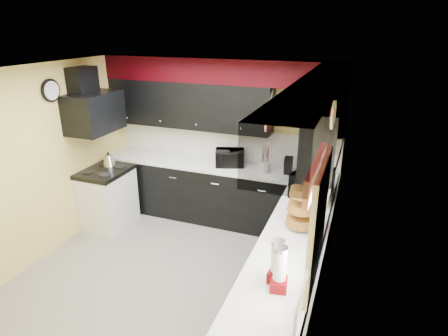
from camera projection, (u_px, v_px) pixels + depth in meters
name	position (u px, v px, depth m)	size (l,w,h in m)	color
ground	(173.00, 272.00, 4.74)	(3.60, 3.60, 0.00)	gray
wall_back	(223.00, 140.00, 5.86)	(3.60, 0.06, 2.50)	#E0C666
wall_right	(329.00, 207.00, 3.70)	(0.06, 3.60, 2.50)	#E0C666
wall_left	(46.00, 163.00, 4.88)	(0.06, 3.60, 2.50)	#E0C666
ceiling	(161.00, 70.00, 3.84)	(3.60, 3.60, 0.06)	white
cab_back	(217.00, 193.00, 5.89)	(3.60, 0.60, 0.90)	black
cab_right	(288.00, 285.00, 3.82)	(0.60, 3.00, 0.90)	black
counter_back	(217.00, 166.00, 5.72)	(3.62, 0.64, 0.04)	white
counter_right	(291.00, 246.00, 3.65)	(0.64, 3.02, 0.04)	white
splash_back	(223.00, 143.00, 5.87)	(3.60, 0.02, 0.50)	white
splash_right	(327.00, 212.00, 3.72)	(0.02, 3.60, 0.50)	white
upper_back	(189.00, 105.00, 5.67)	(2.60, 0.35, 0.70)	black
upper_right	(327.00, 129.00, 4.34)	(0.35, 1.80, 0.70)	black
soffit_back	(219.00, 70.00, 5.32)	(3.60, 0.36, 0.35)	black
soffit_right	(318.00, 101.00, 3.21)	(0.36, 3.24, 0.35)	black
stove	(108.00, 199.00, 5.73)	(0.60, 0.75, 0.86)	white
cooktop	(104.00, 172.00, 5.57)	(0.62, 0.77, 0.06)	black
hood	(94.00, 112.00, 5.26)	(0.50, 0.78, 0.55)	black
hood_duct	(83.00, 82.00, 5.16)	(0.24, 0.40, 0.40)	black
window	(318.00, 222.00, 2.81)	(0.03, 0.86, 0.96)	white
valance	(316.00, 172.00, 2.68)	(0.04, 0.88, 0.20)	red
pan_top	(273.00, 98.00, 5.10)	(0.03, 0.22, 0.40)	black
pan_mid	(270.00, 118.00, 5.08)	(0.03, 0.28, 0.46)	black
pan_low	(274.00, 116.00, 5.32)	(0.03, 0.24, 0.42)	black
cut_board	(269.00, 116.00, 4.95)	(0.03, 0.26, 0.35)	white
baskets	(301.00, 207.00, 3.86)	(0.27, 0.27, 0.50)	brown
clock	(51.00, 91.00, 4.77)	(0.03, 0.30, 0.30)	black
deco_plate	(333.00, 115.00, 3.04)	(0.03, 0.24, 0.24)	white
toaster_oven	(230.00, 158.00, 5.62)	(0.42, 0.35, 0.24)	black
microwave	(312.00, 183.00, 4.65)	(0.57, 0.38, 0.31)	black
utensil_crock	(265.00, 167.00, 5.38)	(0.15, 0.15, 0.16)	silver
knife_block	(288.00, 166.00, 5.30)	(0.11, 0.16, 0.25)	black
kettle	(109.00, 160.00, 5.69)	(0.19, 0.19, 0.17)	#A4A3A8
dispenser_a	(280.00, 271.00, 2.95)	(0.13, 0.13, 0.36)	#5B000D
dispenser_b	(277.00, 263.00, 3.05)	(0.13, 0.13, 0.36)	maroon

